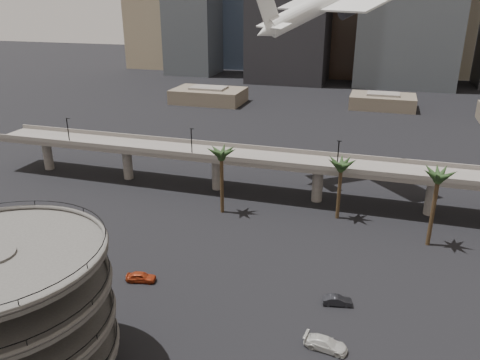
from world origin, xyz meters
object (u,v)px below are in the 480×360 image
(airborne_jet, at_px, (332,0))
(car_a, at_px, (141,277))
(parking_ramp, at_px, (4,308))
(car_c, at_px, (326,344))
(overpass, at_px, (266,162))
(car_b, at_px, (337,301))

(airborne_jet, relative_size, car_a, 6.88)
(parking_ramp, bearing_deg, car_c, 25.56)
(overpass, distance_m, car_a, 39.26)
(car_a, xyz_separation_m, car_b, (28.62, 2.82, -0.08))
(airborne_jet, height_order, car_c, airborne_jet)
(overpass, distance_m, car_c, 48.11)
(overpass, xyz_separation_m, car_a, (-9.64, -37.48, -6.58))
(car_a, bearing_deg, airborne_jet, -30.73)
(overpass, xyz_separation_m, airborne_jet, (9.32, 17.87, 31.80))
(car_a, relative_size, car_c, 0.85)
(parking_ramp, bearing_deg, airborne_jet, 73.80)
(car_a, relative_size, car_b, 1.09)
(car_a, bearing_deg, parking_ramp, 159.30)
(car_a, bearing_deg, overpass, -26.24)
(car_a, xyz_separation_m, car_c, (28.22, -6.41, 0.00))
(overpass, height_order, car_a, overpass)
(parking_ramp, xyz_separation_m, overpass, (13.00, 59.00, -2.50))
(airborne_jet, bearing_deg, overpass, -158.89)
(car_a, distance_m, car_c, 28.93)
(car_b, xyz_separation_m, car_c, (-0.40, -9.23, 0.09))
(overpass, bearing_deg, car_c, -67.05)
(car_b, bearing_deg, car_c, 166.33)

